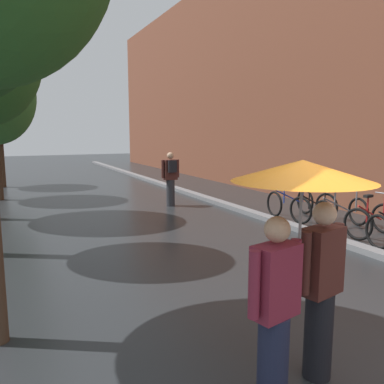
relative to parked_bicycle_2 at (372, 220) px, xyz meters
The scene contains 8 objects.
building_facade 9.26m from the parked_bicycle_2, 46.11° to the left, with size 8.00×36.00×9.15m, color brown.
kerb_strip 6.06m from the parked_bicycle_2, 100.24° to the left, with size 0.30×36.00×0.12m, color slate.
parked_bicycle_2 is the anchor object (origin of this frame).
parked_bicycle_3 0.95m from the parked_bicycle_2, 85.37° to the left, with size 1.16×0.83×0.96m.
parked_bicycle_4 1.71m from the parked_bicycle_2, 92.71° to the left, with size 1.17×0.85×0.96m.
parked_bicycle_5 2.60m from the parked_bicycle_2, 92.55° to the left, with size 1.12×0.77×0.96m.
couple_under_umbrella 6.07m from the parked_bicycle_2, 146.18° to the right, with size 1.21×1.19×2.06m.
pedestrian_walking_midground 5.91m from the parked_bicycle_2, 115.99° to the left, with size 0.59×0.34×1.68m.
Camera 1 is at (-2.91, -1.76, 2.28)m, focal length 36.46 mm.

